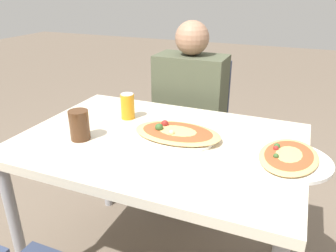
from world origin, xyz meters
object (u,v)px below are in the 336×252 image
(pizza_main, at_px, (177,134))
(soda_can, at_px, (128,106))
(person_seated, at_px, (190,102))
(drink_glass, at_px, (79,125))
(chair_far_seated, at_px, (195,122))
(pizza_second, at_px, (288,158))
(dining_table, at_px, (160,154))

(pizza_main, bearing_deg, soda_can, 158.84)
(person_seated, height_order, drink_glass, person_seated)
(pizza_main, xyz_separation_m, soda_can, (-0.30, 0.12, 0.04))
(chair_far_seated, xyz_separation_m, pizza_main, (0.15, -0.71, 0.24))
(pizza_main, distance_m, pizza_second, 0.46)
(dining_table, xyz_separation_m, drink_glass, (-0.31, -0.13, 0.14))
(pizza_main, relative_size, soda_can, 3.03)
(pizza_second, bearing_deg, soda_can, 168.33)
(soda_can, relative_size, drink_glass, 0.98)
(soda_can, bearing_deg, dining_table, -32.76)
(drink_glass, relative_size, pizza_second, 0.39)
(soda_can, height_order, pizza_second, soda_can)
(person_seated, relative_size, pizza_main, 3.08)
(drink_glass, bearing_deg, pizza_second, 8.79)
(pizza_second, bearing_deg, pizza_main, 175.04)
(dining_table, height_order, person_seated, person_seated)
(pizza_second, bearing_deg, person_seated, 133.61)
(chair_far_seated, relative_size, pizza_second, 2.77)
(chair_far_seated, height_order, person_seated, person_seated)
(pizza_main, bearing_deg, pizza_second, -4.96)
(drink_glass, height_order, pizza_second, drink_glass)
(chair_far_seated, height_order, drink_glass, chair_far_seated)
(chair_far_seated, relative_size, drink_glass, 7.13)
(pizza_main, bearing_deg, chair_far_seated, 101.66)
(chair_far_seated, distance_m, drink_glass, 0.95)
(person_seated, bearing_deg, drink_glass, 73.27)
(chair_far_seated, relative_size, pizza_main, 2.41)
(soda_can, distance_m, drink_glass, 0.29)
(pizza_main, height_order, soda_can, soda_can)
(pizza_main, relative_size, pizza_second, 1.15)
(drink_glass, bearing_deg, dining_table, 22.79)
(dining_table, bearing_deg, soda_can, 147.24)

